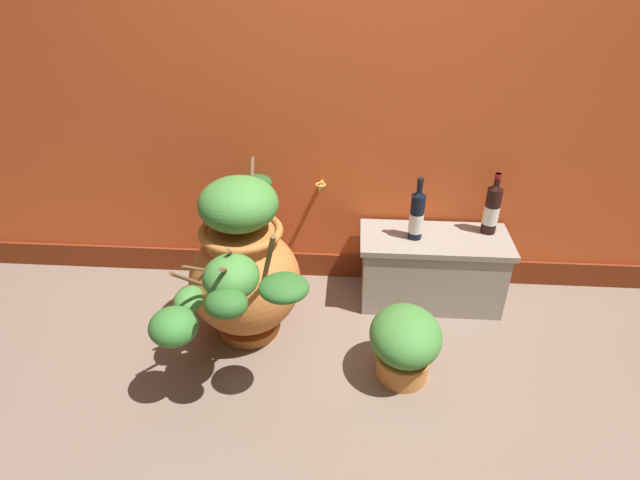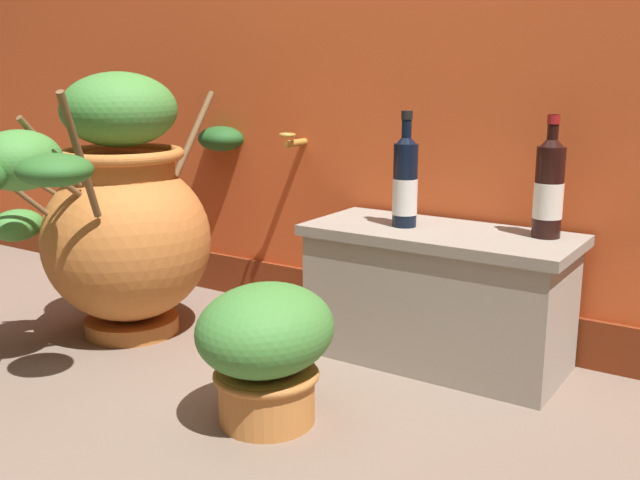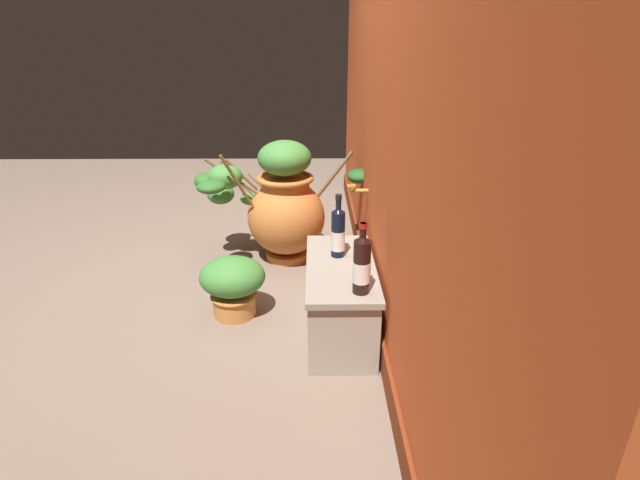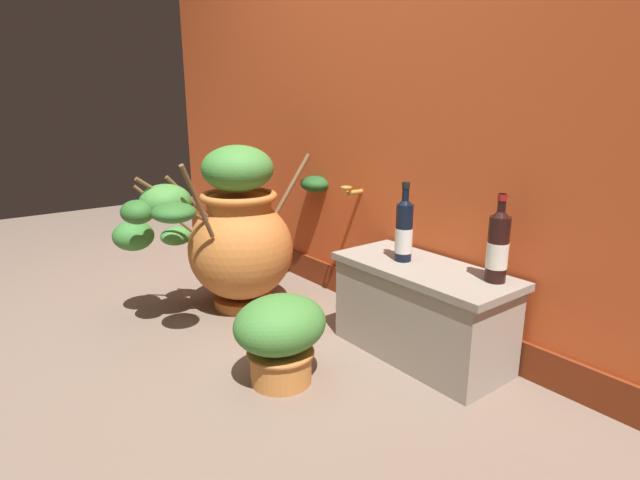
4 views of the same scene
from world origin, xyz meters
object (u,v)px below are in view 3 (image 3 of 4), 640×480
Objects in this scene: wine_bottle_middle at (338,232)px; potted_shrub at (233,283)px; wine_bottle_left at (362,264)px; terracotta_urn at (281,205)px.

wine_bottle_middle is 0.66m from potted_shrub.
wine_bottle_left is 0.91× the size of potted_shrub.
wine_bottle_middle is 0.92× the size of potted_shrub.
terracotta_urn reaches higher than potted_shrub.
terracotta_urn is 3.49× the size of wine_bottle_middle.
wine_bottle_middle reaches higher than potted_shrub.
wine_bottle_middle is at bearing 82.74° from potted_shrub.
potted_shrub is (0.74, -0.22, -0.20)m from terracotta_urn.
wine_bottle_left is at bearing 12.46° from wine_bottle_middle.
terracotta_urn is 0.89m from wine_bottle_middle.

